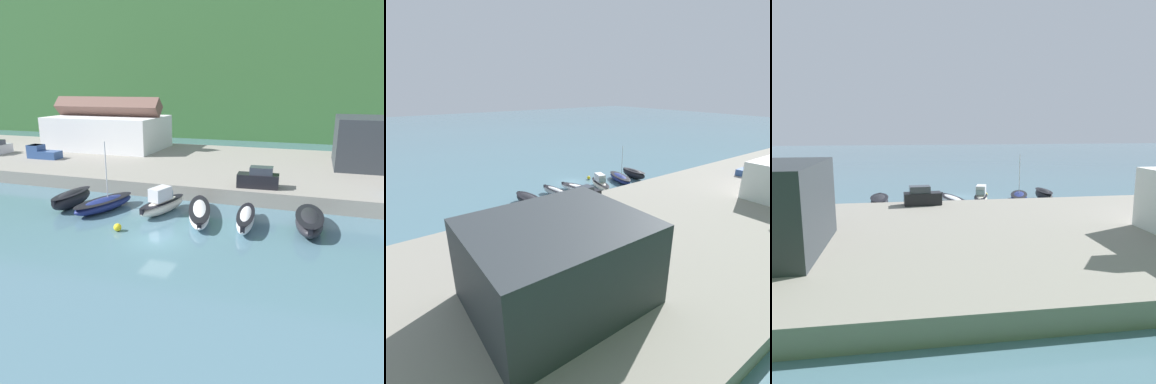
{
  "view_description": "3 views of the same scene",
  "coord_description": "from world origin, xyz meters",
  "views": [
    {
      "loc": [
        11.08,
        -25.11,
        11.69
      ],
      "look_at": [
        0.48,
        7.44,
        1.92
      ],
      "focal_mm": 35.0,
      "sensor_mm": 36.0,
      "label": 1
    },
    {
      "loc": [
        29.61,
        43.03,
        16.62
      ],
      "look_at": [
        4.87,
        9.11,
        1.71
      ],
      "focal_mm": 28.0,
      "sensor_mm": 36.0,
      "label": 2
    },
    {
      "loc": [
        7.61,
        54.46,
        10.37
      ],
      "look_at": [
        0.65,
        8.78,
        2.23
      ],
      "focal_mm": 35.0,
      "sensor_mm": 36.0,
      "label": 3
    }
  ],
  "objects": [
    {
      "name": "yacht_club_building",
      "position": [
        19.85,
        27.13,
        4.7
      ],
      "size": [
        12.21,
        10.11,
        6.3
      ],
      "color": "#2D3338",
      "rests_on": "quay_promenade"
    },
    {
      "name": "ground_plane",
      "position": [
        0.0,
        0.0,
        0.0
      ],
      "size": [
        320.0,
        320.0,
        0.0
      ],
      "primitive_type": "plane",
      "color": "slate"
    },
    {
      "name": "pickup_truck_1",
      "position": [
        19.63,
        13.01,
        2.38
      ],
      "size": [
        2.52,
        4.93,
        1.9
      ],
      "rotation": [
        0.0,
        0.0,
        0.12
      ],
      "color": "#2D4C84",
      "rests_on": "quay_promenade"
    },
    {
      "name": "moored_boat_3",
      "position": [
        1.75,
        5.72,
        0.6
      ],
      "size": [
        4.29,
        8.7,
        1.12
      ],
      "rotation": [
        0.0,
        0.0,
        0.29
      ],
      "color": "silver",
      "rests_on": "ground_plane"
    },
    {
      "name": "moored_boat_5",
      "position": [
        11.3,
        5.77,
        0.8
      ],
      "size": [
        2.61,
        6.74,
        1.52
      ],
      "rotation": [
        0.0,
        0.0,
        0.05
      ],
      "color": "black",
      "rests_on": "ground_plane"
    },
    {
      "name": "moored_boat_4",
      "position": [
        6.12,
        4.93,
        0.72
      ],
      "size": [
        2.11,
        6.68,
        1.36
      ],
      "rotation": [
        0.0,
        0.0,
        0.1
      ],
      "color": "silver",
      "rests_on": "ground_plane"
    },
    {
      "name": "quay_promenade",
      "position": [
        0.0,
        24.38,
        0.78
      ],
      "size": [
        114.32,
        27.76,
        1.56
      ],
      "color": "gray",
      "rests_on": "ground_plane"
    },
    {
      "name": "pickup_truck_0",
      "position": [
        -26.11,
        19.0,
        2.38
      ],
      "size": [
        4.75,
        2.04,
        1.9
      ],
      "rotation": [
        0.0,
        0.0,
        1.58
      ],
      "color": "#2D4C84",
      "rests_on": "quay_promenade"
    },
    {
      "name": "moored_boat_1",
      "position": [
        -7.68,
        5.0,
        0.66
      ],
      "size": [
        4.28,
        7.4,
        6.65
      ],
      "rotation": [
        0.0,
        0.0,
        -0.3
      ],
      "color": "navy",
      "rests_on": "ground_plane"
    },
    {
      "name": "moored_boat_0",
      "position": [
        -11.29,
        4.98,
        0.89
      ],
      "size": [
        1.96,
        5.73,
        1.7
      ],
      "rotation": [
        0.0,
        0.0,
        -0.04
      ],
      "color": "black",
      "rests_on": "ground_plane"
    },
    {
      "name": "mooring_buoy_0",
      "position": [
        -3.82,
        0.63,
        0.33
      ],
      "size": [
        0.66,
        0.66,
        0.66
      ],
      "color": "yellow",
      "rests_on": "ground_plane"
    },
    {
      "name": "moored_boat_2",
      "position": [
        -2.05,
        6.07,
        0.93
      ],
      "size": [
        3.38,
        6.47,
        2.56
      ],
      "rotation": [
        0.0,
        0.0,
        -0.29
      ],
      "color": "white",
      "rests_on": "ground_plane"
    },
    {
      "name": "parked_car_2",
      "position": [
        6.04,
        12.49,
        2.47
      ],
      "size": [
        4.3,
        2.05,
        2.16
      ],
      "rotation": [
        0.0,
        0.0,
        1.63
      ],
      "color": "black",
      "rests_on": "quay_promenade"
    }
  ]
}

